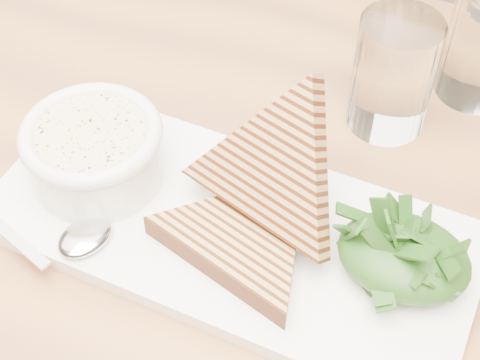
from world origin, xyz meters
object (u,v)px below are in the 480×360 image
at_px(table_top, 274,287).
at_px(glass_near, 393,74).
at_px(platter, 231,230).
at_px(soup_bowl, 96,158).

height_order(table_top, glass_near, glass_near).
xyz_separation_m(platter, glass_near, (0.08, 0.19, 0.05)).
xyz_separation_m(table_top, soup_bowl, (-0.18, 0.03, 0.06)).
bearing_deg(glass_near, table_top, -98.34).
relative_size(table_top, glass_near, 11.14).
height_order(platter, glass_near, glass_near).
bearing_deg(soup_bowl, glass_near, 41.62).
distance_m(platter, soup_bowl, 0.13).
bearing_deg(platter, soup_bowl, 178.39).
bearing_deg(table_top, glass_near, 81.66).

